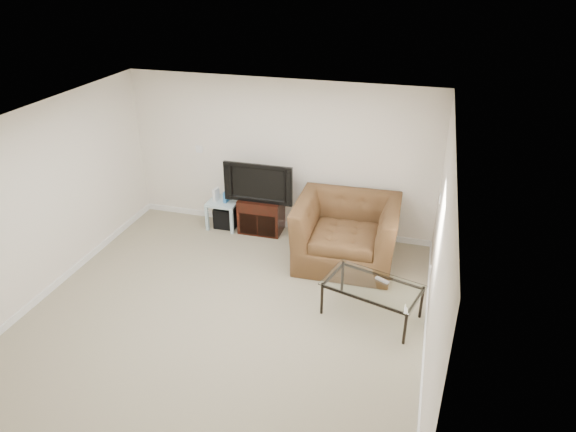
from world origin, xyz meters
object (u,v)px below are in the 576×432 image
(television, at_px, (260,181))
(coffee_table, at_px, (371,300))
(tv_stand, at_px, (262,214))
(side_table, at_px, (224,213))
(subwoofer, at_px, (227,217))
(recliner, at_px, (347,223))

(television, height_order, coffee_table, television)
(tv_stand, height_order, side_table, tv_stand)
(tv_stand, height_order, coffee_table, tv_stand)
(tv_stand, distance_m, subwoofer, 0.64)
(television, distance_m, subwoofer, 0.97)
(television, relative_size, side_table, 2.13)
(television, bearing_deg, side_table, 179.26)
(television, xyz_separation_m, coffee_table, (2.06, -1.76, -0.68))
(tv_stand, xyz_separation_m, side_table, (-0.66, -0.03, -0.06))
(tv_stand, bearing_deg, recliner, -21.85)
(subwoofer, relative_size, coffee_table, 0.30)
(subwoofer, height_order, coffee_table, coffee_table)
(television, distance_m, recliner, 1.63)
(side_table, relative_size, recliner, 0.33)
(television, bearing_deg, coffee_table, -41.04)
(side_table, bearing_deg, coffee_table, -33.02)
(television, bearing_deg, tv_stand, 90.48)
(tv_stand, relative_size, subwoofer, 1.95)
(tv_stand, distance_m, coffee_table, 2.73)
(recliner, bearing_deg, side_table, 164.19)
(coffee_table, bearing_deg, recliner, 114.34)
(side_table, distance_m, coffee_table, 3.24)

